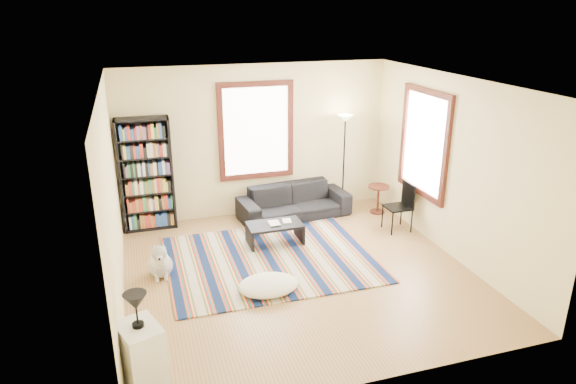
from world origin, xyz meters
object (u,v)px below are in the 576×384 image
object	(u,v)px
coffee_table	(275,234)
folding_chair	(398,207)
floor_cushion	(268,285)
sofa	(294,202)
side_table	(378,199)
floor_lamp	(344,163)
white_cabinet	(142,355)
dog	(160,258)
bookshelf	(146,175)

from	to	relation	value
coffee_table	folding_chair	bearing A→B (deg)	-2.51
floor_cushion	folding_chair	world-z (taller)	folding_chair
sofa	coffee_table	xyz separation A→B (m)	(-0.66, -1.01, -0.12)
side_table	floor_lamp	bearing A→B (deg)	147.41
white_cabinet	dog	bearing A→B (deg)	62.11
side_table	white_cabinet	size ratio (longest dim) A/B	0.77
sofa	bookshelf	size ratio (longest dim) A/B	1.03
bookshelf	white_cabinet	bearing A→B (deg)	-94.13
folding_chair	white_cabinet	distance (m)	5.23
sofa	floor_lamp	size ratio (longest dim) A/B	1.11
coffee_table	floor_lamp	bearing A→B (deg)	33.44
coffee_table	side_table	size ratio (longest dim) A/B	1.67
white_cabinet	dog	xyz separation A→B (m)	(0.34, 2.29, -0.07)
sofa	floor_cushion	xyz separation A→B (m)	(-1.17, -2.47, -0.19)
floor_lamp	white_cabinet	world-z (taller)	floor_lamp
floor_cushion	white_cabinet	world-z (taller)	white_cabinet
floor_cushion	side_table	xyz separation A→B (m)	(2.77, 2.20, 0.16)
floor_lamp	folding_chair	world-z (taller)	floor_lamp
sofa	dog	xyz separation A→B (m)	(-2.56, -1.56, -0.02)
sofa	side_table	world-z (taller)	sofa
floor_lamp	folding_chair	xyz separation A→B (m)	(0.53, -1.21, -0.50)
floor_cushion	dog	distance (m)	1.67
sofa	white_cabinet	size ratio (longest dim) A/B	2.95
floor_lamp	floor_cushion	bearing A→B (deg)	-130.46
floor_cushion	dog	bearing A→B (deg)	146.83
sofa	coffee_table	distance (m)	1.21
white_cabinet	side_table	bearing A→B (deg)	18.93
white_cabinet	dog	size ratio (longest dim) A/B	1.25
floor_lamp	folding_chair	bearing A→B (deg)	-66.33
sofa	white_cabinet	world-z (taller)	white_cabinet
bookshelf	side_table	bearing A→B (deg)	-7.33
sofa	folding_chair	bearing A→B (deg)	-42.00
side_table	dog	world-z (taller)	dog
sofa	floor_lamp	bearing A→B (deg)	-0.86
white_cabinet	floor_lamp	bearing A→B (deg)	25.65
bookshelf	coffee_table	world-z (taller)	bookshelf
floor_cushion	white_cabinet	size ratio (longest dim) A/B	1.21
dog	bookshelf	bearing A→B (deg)	93.43
sofa	floor_cushion	world-z (taller)	sofa
coffee_table	sofa	bearing A→B (deg)	56.82
bookshelf	dog	bearing A→B (deg)	-88.82
floor_lamp	dog	size ratio (longest dim) A/B	3.31
side_table	folding_chair	xyz separation A→B (m)	(-0.05, -0.84, 0.16)
bookshelf	folding_chair	size ratio (longest dim) A/B	2.33
side_table	dog	xyz separation A→B (m)	(-4.16, -1.29, 0.01)
floor_cushion	coffee_table	bearing A→B (deg)	70.79
bookshelf	side_table	size ratio (longest dim) A/B	3.70
white_cabinet	coffee_table	bearing A→B (deg)	32.20
floor_lamp	dog	bearing A→B (deg)	-155.17
floor_lamp	white_cabinet	xyz separation A→B (m)	(-3.92, -3.95, -0.58)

